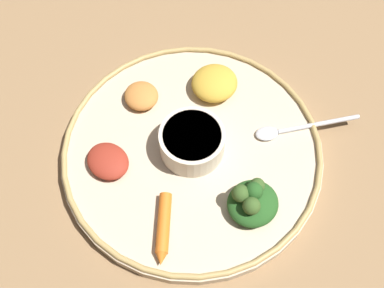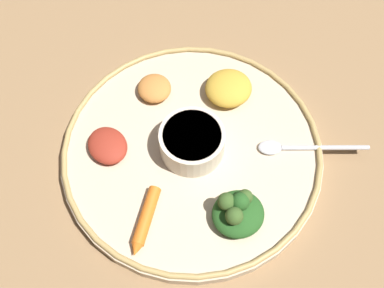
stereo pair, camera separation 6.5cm
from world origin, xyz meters
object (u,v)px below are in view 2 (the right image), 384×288
at_px(greens_pile, 237,211).
at_px(carrot_near_spoon, 145,220).
at_px(spoon, 295,147).
at_px(center_bowl, 192,141).

relative_size(greens_pile, carrot_near_spoon, 0.85).
xyz_separation_m(spoon, greens_pile, (0.12, 0.06, 0.02)).
xyz_separation_m(center_bowl, carrot_near_spoon, (0.10, 0.07, -0.01)).
bearing_deg(carrot_near_spoon, spoon, -177.13).
height_order(center_bowl, carrot_near_spoon, center_bowl).
bearing_deg(greens_pile, carrot_near_spoon, -21.28).
bearing_deg(spoon, greens_pile, 24.11).
height_order(spoon, carrot_near_spoon, carrot_near_spoon).
relative_size(center_bowl, spoon, 0.61).
distance_m(greens_pile, carrot_near_spoon, 0.12).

